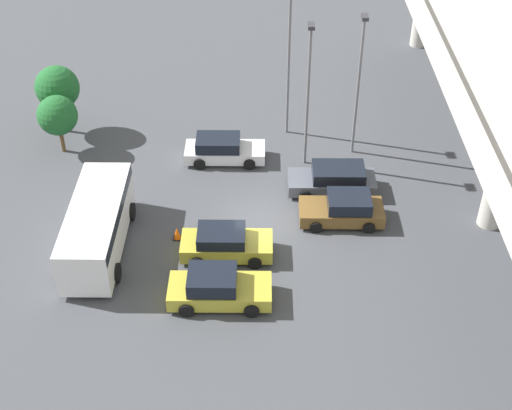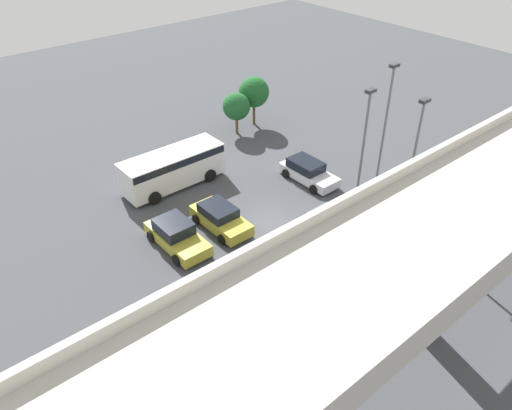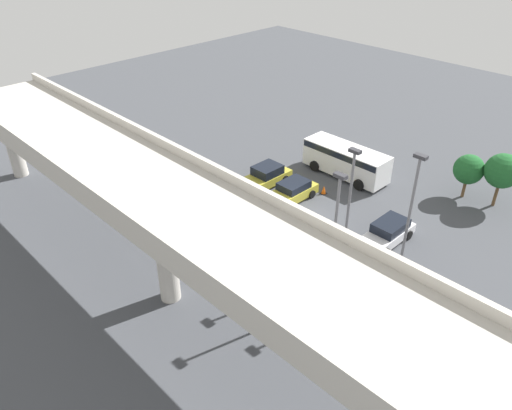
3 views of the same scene
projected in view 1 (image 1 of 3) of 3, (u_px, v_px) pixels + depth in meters
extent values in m
plane|color=#424449|center=(260.00, 222.00, 36.95)|extent=(92.07, 92.07, 0.00)
cube|color=#BCB7AD|center=(457.00, 87.00, 32.07)|extent=(42.97, 0.30, 0.55)
cylinder|color=#BCB7AD|center=(424.00, 2.00, 51.85)|extent=(1.19, 1.19, 6.74)
cylinder|color=#BCB7AD|center=(502.00, 170.00, 34.81)|extent=(1.19, 1.19, 6.74)
cube|color=silver|center=(225.00, 152.00, 41.24)|extent=(1.85, 4.61, 0.66)
cube|color=black|center=(218.00, 143.00, 40.84)|extent=(1.70, 2.50, 0.65)
cylinder|color=black|center=(250.00, 146.00, 42.09)|extent=(0.22, 0.67, 0.67)
cylinder|color=black|center=(249.00, 164.00, 40.59)|extent=(0.22, 0.67, 0.67)
cylinder|color=black|center=(202.00, 146.00, 42.11)|extent=(0.22, 0.67, 0.67)
cylinder|color=black|center=(199.00, 164.00, 40.61)|extent=(0.22, 0.67, 0.67)
cube|color=#515660|center=(331.00, 183.00, 38.85)|extent=(1.96, 4.74, 0.67)
cube|color=black|center=(338.00, 173.00, 38.44)|extent=(1.80, 2.81, 0.67)
cylinder|color=black|center=(305.00, 196.00, 38.18)|extent=(0.22, 0.67, 0.67)
cylinder|color=black|center=(304.00, 175.00, 39.76)|extent=(0.22, 0.67, 0.67)
cylinder|color=black|center=(360.00, 196.00, 38.16)|extent=(0.22, 0.67, 0.67)
cylinder|color=black|center=(356.00, 175.00, 39.74)|extent=(0.22, 0.67, 0.67)
cube|color=brown|center=(341.00, 212.00, 36.77)|extent=(1.93, 4.33, 0.70)
cube|color=black|center=(349.00, 202.00, 36.35)|extent=(1.78, 2.20, 0.67)
cylinder|color=black|center=(316.00, 227.00, 36.12)|extent=(0.22, 0.62, 0.62)
cylinder|color=black|center=(314.00, 204.00, 37.69)|extent=(0.22, 0.62, 0.62)
cylinder|color=black|center=(369.00, 228.00, 36.10)|extent=(0.22, 0.62, 0.62)
cylinder|color=black|center=(365.00, 204.00, 37.67)|extent=(0.22, 0.62, 0.62)
cube|color=gold|center=(227.00, 246.00, 34.61)|extent=(1.87, 4.44, 0.74)
cube|color=black|center=(221.00, 236.00, 34.21)|extent=(1.72, 2.30, 0.59)
cylinder|color=black|center=(255.00, 237.00, 35.49)|extent=(0.22, 0.65, 0.65)
cylinder|color=black|center=(255.00, 263.00, 33.98)|extent=(0.22, 0.65, 0.65)
cylinder|color=black|center=(200.00, 237.00, 35.51)|extent=(0.22, 0.65, 0.65)
cylinder|color=black|center=(197.00, 263.00, 34.00)|extent=(0.22, 0.65, 0.65)
cube|color=gold|center=(220.00, 291.00, 32.13)|extent=(1.97, 4.66, 0.71)
cube|color=black|center=(212.00, 280.00, 31.70)|extent=(1.81, 2.18, 0.73)
cylinder|color=black|center=(252.00, 279.00, 33.04)|extent=(0.22, 0.69, 0.69)
cylinder|color=black|center=(252.00, 311.00, 31.45)|extent=(0.22, 0.69, 0.69)
cylinder|color=black|center=(190.00, 279.00, 33.07)|extent=(0.22, 0.69, 0.69)
cylinder|color=black|center=(186.00, 310.00, 31.47)|extent=(0.22, 0.69, 0.69)
cube|color=white|center=(97.00, 226.00, 34.49)|extent=(7.47, 2.40, 2.31)
cube|color=black|center=(95.00, 212.00, 34.00)|extent=(7.32, 2.45, 0.51)
cylinder|color=black|center=(84.00, 211.00, 36.92)|extent=(0.93, 0.29, 0.93)
cylinder|color=black|center=(131.00, 212.00, 36.90)|extent=(0.93, 0.29, 0.93)
cylinder|color=black|center=(64.00, 272.00, 33.24)|extent=(0.93, 0.29, 0.93)
cylinder|color=black|center=(117.00, 273.00, 33.22)|extent=(0.93, 0.29, 0.93)
cylinder|color=slate|center=(308.00, 99.00, 38.81)|extent=(0.16, 0.16, 8.28)
cube|color=#333338|center=(311.00, 26.00, 36.23)|extent=(0.70, 0.35, 0.20)
cylinder|color=slate|center=(288.00, 67.00, 41.33)|extent=(0.16, 0.16, 8.79)
cylinder|color=slate|center=(358.00, 89.00, 39.73)|extent=(0.16, 0.16, 8.27)
cube|color=#333338|center=(365.00, 17.00, 37.15)|extent=(0.70, 0.35, 0.20)
cylinder|color=brown|center=(63.00, 118.00, 43.54)|extent=(0.24, 0.24, 1.87)
sphere|color=#1E5B28|center=(57.00, 88.00, 42.29)|extent=(2.63, 2.63, 2.63)
cylinder|color=brown|center=(62.00, 141.00, 41.86)|extent=(0.24, 0.24, 1.44)
sphere|color=#1E5B28|center=(57.00, 115.00, 40.82)|extent=(2.32, 2.32, 2.32)
cube|color=black|center=(178.00, 238.00, 35.90)|extent=(0.44, 0.44, 0.04)
cone|color=#EA590F|center=(177.00, 233.00, 35.70)|extent=(0.40, 0.40, 0.70)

